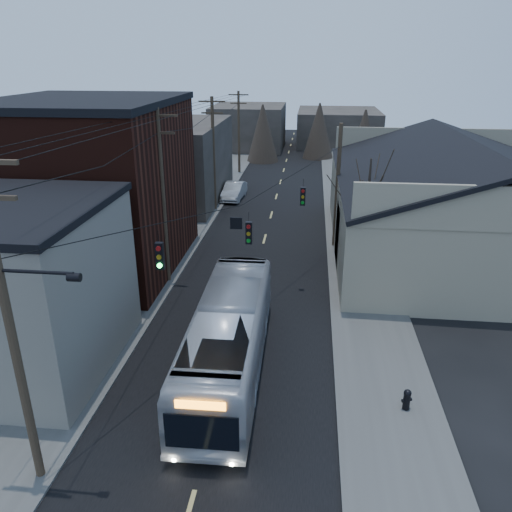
{
  "coord_description": "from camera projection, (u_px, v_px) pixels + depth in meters",
  "views": [
    {
      "loc": [
        3.16,
        -8.33,
        12.49
      ],
      "look_at": [
        0.56,
        15.17,
        3.0
      ],
      "focal_mm": 35.0,
      "sensor_mm": 36.0,
      "label": 1
    }
  ],
  "objects": [
    {
      "name": "bare_tree",
      "position": [
        366.0,
        220.0,
        29.1
      ],
      "size": [
        0.4,
        0.4,
        7.2
      ],
      "primitive_type": "cone",
      "color": "black",
      "rests_on": "ground"
    },
    {
      "name": "road_surface",
      "position": [
        269.0,
        222.0,
        40.33
      ],
      "size": [
        9.0,
        110.0,
        0.02
      ],
      "primitive_type": "cube",
      "color": "black",
      "rests_on": "ground"
    },
    {
      "name": "utility_lines",
      "position": [
        216.0,
        177.0,
        33.4
      ],
      "size": [
        11.24,
        45.28,
        10.5
      ],
      "color": "#382B1E",
      "rests_on": "ground"
    },
    {
      "name": "building_left_far",
      "position": [
        172.0,
        162.0,
        45.53
      ],
      "size": [
        9.0,
        14.0,
        7.0
      ],
      "primitive_type": "cube",
      "color": "#302C26",
      "rests_on": "ground"
    },
    {
      "name": "warehouse",
      "position": [
        456.0,
        214.0,
        33.39
      ],
      "size": [
        16.16,
        20.6,
        7.73
      ],
      "color": "gray",
      "rests_on": "ground"
    },
    {
      "name": "sidewalk_right",
      "position": [
        351.0,
        224.0,
        39.65
      ],
      "size": [
        4.0,
        110.0,
        0.12
      ],
      "primitive_type": "cube",
      "color": "#474744",
      "rests_on": "ground"
    },
    {
      "name": "building_far_right",
      "position": [
        338.0,
        127.0,
        75.58
      ],
      "size": [
        12.0,
        14.0,
        5.0
      ],
      "primitive_type": "cube",
      "color": "#302C26",
      "rests_on": "ground"
    },
    {
      "name": "building_far_left",
      "position": [
        249.0,
        127.0,
        72.11
      ],
      "size": [
        10.0,
        12.0,
        6.0
      ],
      "primitive_type": "cube",
      "color": "#302C26",
      "rests_on": "ground"
    },
    {
      "name": "building_clapboard",
      "position": [
        10.0,
        291.0,
        20.58
      ],
      "size": [
        8.0,
        8.0,
        7.0
      ],
      "primitive_type": "cube",
      "color": "gray",
      "rests_on": "ground"
    },
    {
      "name": "fire_hydrant",
      "position": [
        407.0,
        399.0,
        18.66
      ],
      "size": [
        0.41,
        0.29,
        0.85
      ],
      "rotation": [
        0.0,
        0.0,
        0.39
      ],
      "color": "black",
      "rests_on": "sidewalk_right"
    },
    {
      "name": "parked_car",
      "position": [
        234.0,
        191.0,
        46.62
      ],
      "size": [
        1.94,
        4.79,
        1.55
      ],
      "primitive_type": "imported",
      "rotation": [
        0.0,
        0.0,
        -0.07
      ],
      "color": "#A2A6AA",
      "rests_on": "ground"
    },
    {
      "name": "sidewalk_left",
      "position": [
        191.0,
        219.0,
        40.97
      ],
      "size": [
        4.0,
        110.0,
        0.12
      ],
      "primitive_type": "cube",
      "color": "#474744",
      "rests_on": "ground"
    },
    {
      "name": "bus",
      "position": [
        229.0,
        337.0,
        20.75
      ],
      "size": [
        2.9,
        11.67,
        3.24
      ],
      "primitive_type": "imported",
      "rotation": [
        0.0,
        0.0,
        3.16
      ],
      "color": "#AAAEB6",
      "rests_on": "ground"
    },
    {
      "name": "building_brick",
      "position": [
        92.0,
        189.0,
        30.27
      ],
      "size": [
        10.0,
        12.0,
        10.0
      ],
      "primitive_type": "cube",
      "color": "black",
      "rests_on": "ground"
    }
  ]
}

